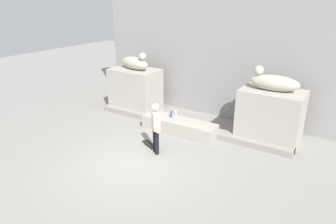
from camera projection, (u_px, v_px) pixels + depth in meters
The scene contains 12 objects.
ground_plane at pixel (133, 164), 9.08m from camera, with size 40.00×40.00×0.00m, color gray.
facade_wall at pixel (213, 33), 12.05m from camera, with size 10.04×0.60×6.70m, color gray.
pedestal_left at pixel (135, 89), 13.26m from camera, with size 2.06×1.36×1.81m, color #A39E93.
pedestal_right at pixel (270, 116), 10.30m from camera, with size 2.06×1.36×1.81m, color #A39E93.
statue_reclining_left at pixel (135, 63), 12.81m from camera, with size 1.68×0.88×0.78m.
statue_reclining_right at pixel (273, 82), 9.90m from camera, with size 1.62×0.63×0.78m.
ledge_block at pixel (179, 126), 11.12m from camera, with size 2.84×0.79×0.50m, color #A39E93.
skater at pixel (156, 126), 9.43m from camera, with size 0.44×0.38×1.67m.
skateboard at pixel (150, 145), 10.13m from camera, with size 0.81×0.52×0.08m.
bottle_blue at pixel (171, 114), 11.23m from camera, with size 0.07×0.07×0.29m.
bottle_clear at pixel (176, 113), 11.38m from camera, with size 0.06×0.06×0.27m.
stair_step at pixel (185, 126), 11.52m from camera, with size 7.91×0.50×0.21m, color gray.
Camera 1 is at (5.17, -6.09, 4.70)m, focal length 32.30 mm.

